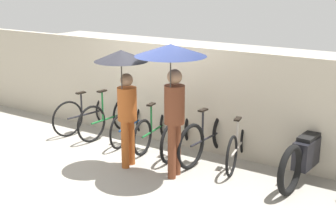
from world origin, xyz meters
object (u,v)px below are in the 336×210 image
at_px(parked_bicycle_5, 208,137).
at_px(parked_bicycle_6, 239,144).
at_px(parked_bicycle_1, 109,117).
at_px(pedestrian_leading, 124,80).
at_px(motorcycle, 308,153).
at_px(parked_bicycle_2, 133,123).
at_px(pedestrian_center, 172,72).
at_px(parked_bicycle_0, 90,112).
at_px(parked_bicycle_3, 156,128).
at_px(parked_bicycle_4, 181,133).

xyz_separation_m(parked_bicycle_5, parked_bicycle_6, (0.56, 0.05, -0.04)).
bearing_deg(parked_bicycle_6, parked_bicycle_1, 79.27).
bearing_deg(parked_bicycle_5, pedestrian_leading, 142.68).
xyz_separation_m(pedestrian_leading, motorcycle, (2.68, 1.21, -1.08)).
relative_size(parked_bicycle_2, pedestrian_leading, 0.83).
distance_m(parked_bicycle_5, parked_bicycle_6, 0.57).
xyz_separation_m(parked_bicycle_5, pedestrian_leading, (-0.96, -1.12, 1.11)).
xyz_separation_m(parked_bicycle_1, pedestrian_center, (2.18, -1.06, 1.33)).
bearing_deg(pedestrian_leading, parked_bicycle_6, -148.29).
distance_m(parked_bicycle_1, parked_bicycle_2, 0.56).
height_order(parked_bicycle_0, parked_bicycle_2, parked_bicycle_2).
height_order(parked_bicycle_1, parked_bicycle_2, parked_bicycle_1).
bearing_deg(parked_bicycle_5, parked_bicycle_1, 93.45).
relative_size(parked_bicycle_3, pedestrian_leading, 0.85).
bearing_deg(parked_bicycle_0, pedestrian_leading, -111.78).
bearing_deg(parked_bicycle_2, parked_bicycle_6, -98.04).
xyz_separation_m(parked_bicycle_4, pedestrian_leading, (-0.40, -1.13, 1.14)).
height_order(parked_bicycle_6, pedestrian_leading, pedestrian_leading).
bearing_deg(parked_bicycle_2, parked_bicycle_5, -99.60).
height_order(parked_bicycle_5, pedestrian_center, pedestrian_center).
xyz_separation_m(parked_bicycle_5, motorcycle, (1.72, 0.10, 0.03)).
height_order(parked_bicycle_4, pedestrian_leading, pedestrian_leading).
relative_size(pedestrian_leading, motorcycle, 0.93).
xyz_separation_m(parked_bicycle_1, parked_bicycle_6, (2.82, 0.05, -0.03)).
relative_size(parked_bicycle_0, parked_bicycle_3, 1.05).
relative_size(parked_bicycle_6, motorcycle, 0.77).
bearing_deg(parked_bicycle_5, pedestrian_center, 179.20).
distance_m(parked_bicycle_1, pedestrian_leading, 2.04).
relative_size(parked_bicycle_1, parked_bicycle_5, 0.90).
relative_size(parked_bicycle_0, pedestrian_center, 0.83).
bearing_deg(motorcycle, parked_bicycle_2, 95.14).
distance_m(parked_bicycle_4, parked_bicycle_6, 1.13).
distance_m(parked_bicycle_4, motorcycle, 2.29).
bearing_deg(parked_bicycle_6, pedestrian_center, 138.28).
xyz_separation_m(parked_bicycle_6, pedestrian_center, (-0.64, -1.11, 1.36)).
height_order(parked_bicycle_2, motorcycle, parked_bicycle_2).
bearing_deg(parked_bicycle_0, parked_bicycle_3, -80.51).
height_order(parked_bicycle_4, parked_bicycle_6, parked_bicycle_4).
relative_size(pedestrian_leading, pedestrian_center, 0.93).
relative_size(parked_bicycle_4, parked_bicycle_6, 1.07).
relative_size(parked_bicycle_1, pedestrian_center, 0.78).
distance_m(parked_bicycle_0, motorcycle, 4.54).
xyz_separation_m(parked_bicycle_1, parked_bicycle_2, (0.56, 0.03, -0.03)).
relative_size(parked_bicycle_2, parked_bicycle_6, 1.01).
xyz_separation_m(parked_bicycle_3, parked_bicycle_6, (1.69, 0.03, 0.00)).
bearing_deg(parked_bicycle_4, parked_bicycle_3, 79.68).
bearing_deg(pedestrian_center, parked_bicycle_5, -101.20).
xyz_separation_m(parked_bicycle_1, parked_bicycle_4, (1.69, 0.01, -0.02)).
bearing_deg(parked_bicycle_1, pedestrian_leading, -126.34).
bearing_deg(parked_bicycle_1, pedestrian_center, -111.56).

